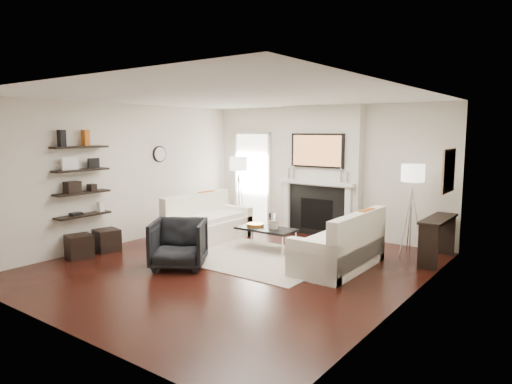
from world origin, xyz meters
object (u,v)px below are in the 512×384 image
Objects in this scene: coffee_table at (266,229)px; armchair at (179,241)px; ottoman_near at (107,240)px; loveseat_right_base at (338,255)px; lamp_right_shade at (413,173)px; lamp_left_shade at (239,164)px; loveseat_left_base at (209,231)px.

armchair is at bearing -107.13° from coffee_table.
loveseat_right_base is at bearing 21.96° from ottoman_near.
loveseat_right_base is 2.56m from armchair.
armchair reaches higher than ottoman_near.
armchair is (-2.07, -1.49, 0.21)m from loveseat_right_base.
lamp_right_shade reaches higher than armchair.
armchair is 2.12× the size of lamp_left_shade.
loveseat_left_base is at bearing -158.40° from lamp_right_shade.
lamp_left_shade is (-3.25, 1.53, 1.24)m from loveseat_right_base.
loveseat_right_base is 4.17m from ottoman_near.
lamp_left_shade is at bearing 78.63° from ottoman_near.
lamp_left_shade is at bearing 77.07° from armchair.
lamp_left_shade is (-1.18, 3.02, 1.03)m from armchair.
loveseat_left_base is 4.01m from lamp_right_shade.
armchair is at bearing 2.15° from ottoman_near.
lamp_right_shade reaches higher than loveseat_left_base.
ottoman_near is at bearing -145.74° from lamp_right_shade.
ottoman_near is (-1.80, -0.07, -0.22)m from armchair.
loveseat_left_base is 1.64× the size of coffee_table.
loveseat_right_base is 4.50× the size of ottoman_near.
loveseat_right_base is at bearing -2.32° from loveseat_left_base.
ottoman_near is at bearing -120.24° from loveseat_left_base.
loveseat_right_base is (2.89, -0.12, 0.00)m from loveseat_left_base.
armchair is at bearing -62.99° from loveseat_left_base.
lamp_left_shade is 3.90m from lamp_right_shade.
ottoman_near is at bearing -142.79° from coffee_table.
loveseat_right_base is 2.07m from lamp_right_shade.
lamp_right_shade is (3.54, 1.40, 1.24)m from loveseat_left_base.
coffee_table is at bearing 37.21° from ottoman_near.
loveseat_left_base is 2.12× the size of armchair.
ottoman_near is at bearing -101.37° from lamp_left_shade.
lamp_right_shade is at bearing -0.08° from lamp_left_shade.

